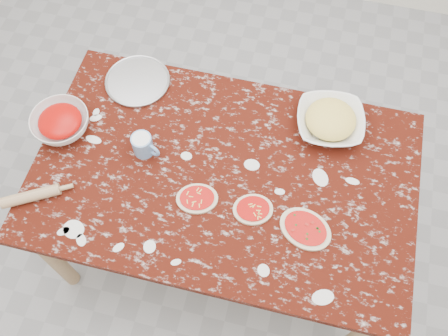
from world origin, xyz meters
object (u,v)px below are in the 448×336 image
at_px(pizza_tray, 138,81).
at_px(cheese_bowl, 330,122).
at_px(rolling_pin, 31,196).
at_px(worktable, 224,182).
at_px(sauce_bowl, 61,123).
at_px(flour_mug, 143,145).

xyz_separation_m(pizza_tray, cheese_bowl, (0.89, -0.03, 0.03)).
bearing_deg(rolling_pin, cheese_bowl, 29.45).
xyz_separation_m(worktable, pizza_tray, (-0.50, 0.37, 0.09)).
height_order(worktable, cheese_bowl, cheese_bowl).
xyz_separation_m(pizza_tray, sauce_bowl, (-0.24, -0.32, 0.03)).
height_order(sauce_bowl, flour_mug, flour_mug).
relative_size(worktable, pizza_tray, 5.47).
xyz_separation_m(sauce_bowl, flour_mug, (0.39, -0.03, 0.01)).
bearing_deg(cheese_bowl, worktable, -139.26).
bearing_deg(cheese_bowl, flour_mug, -157.28).
height_order(cheese_bowl, flour_mug, flour_mug).
bearing_deg(sauce_bowl, flour_mug, -4.13).
height_order(sauce_bowl, rolling_pin, sauce_bowl).
xyz_separation_m(worktable, cheese_bowl, (0.39, 0.34, 0.12)).
distance_m(sauce_bowl, cheese_bowl, 1.17).
height_order(pizza_tray, sauce_bowl, sauce_bowl).
bearing_deg(pizza_tray, sauce_bowl, -126.81).
bearing_deg(sauce_bowl, rolling_pin, -88.34).
distance_m(cheese_bowl, flour_mug, 0.81).
xyz_separation_m(flour_mug, rolling_pin, (-0.38, -0.32, -0.03)).
bearing_deg(pizza_tray, worktable, -36.40).
height_order(flour_mug, rolling_pin, flour_mug).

